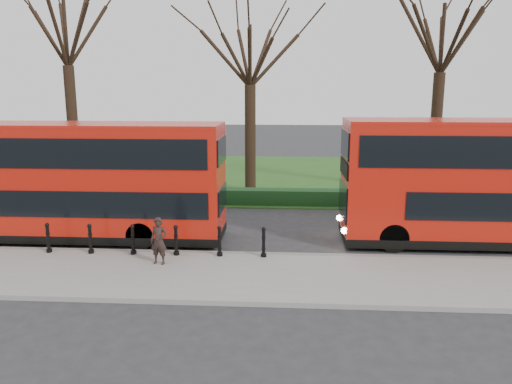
# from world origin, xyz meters

# --- Properties ---
(ground) EXTENTS (120.00, 120.00, 0.00)m
(ground) POSITION_xyz_m (0.00, 0.00, 0.00)
(ground) COLOR #28282B
(ground) RESTS_ON ground
(pavement) EXTENTS (60.00, 4.00, 0.15)m
(pavement) POSITION_xyz_m (0.00, -3.00, 0.07)
(pavement) COLOR gray
(pavement) RESTS_ON ground
(kerb) EXTENTS (60.00, 0.25, 0.16)m
(kerb) POSITION_xyz_m (0.00, -1.00, 0.07)
(kerb) COLOR slate
(kerb) RESTS_ON ground
(grass_verge) EXTENTS (60.00, 18.00, 0.06)m
(grass_verge) POSITION_xyz_m (0.00, 15.00, 0.03)
(grass_verge) COLOR #234918
(grass_verge) RESTS_ON ground
(hedge) EXTENTS (60.00, 0.90, 0.80)m
(hedge) POSITION_xyz_m (0.00, 6.80, 0.40)
(hedge) COLOR black
(hedge) RESTS_ON ground
(yellow_line_outer) EXTENTS (60.00, 0.10, 0.01)m
(yellow_line_outer) POSITION_xyz_m (0.00, -0.70, 0.01)
(yellow_line_outer) COLOR yellow
(yellow_line_outer) RESTS_ON ground
(yellow_line_inner) EXTENTS (60.00, 0.10, 0.01)m
(yellow_line_inner) POSITION_xyz_m (0.00, -0.50, 0.01)
(yellow_line_inner) COLOR yellow
(yellow_line_inner) RESTS_ON ground
(tree_left) EXTENTS (8.08, 8.08, 12.62)m
(tree_left) POSITION_xyz_m (-8.00, 10.00, 9.18)
(tree_left) COLOR black
(tree_left) RESTS_ON ground
(tree_mid) EXTENTS (6.86, 6.86, 10.73)m
(tree_mid) POSITION_xyz_m (2.00, 10.00, 7.79)
(tree_mid) COLOR black
(tree_mid) RESTS_ON ground
(tree_right) EXTENTS (7.60, 7.60, 11.87)m
(tree_right) POSITION_xyz_m (12.00, 10.00, 8.63)
(tree_right) COLOR black
(tree_right) RESTS_ON ground
(bollard_row) EXTENTS (7.64, 0.15, 1.00)m
(bollard_row) POSITION_xyz_m (-0.47, -1.35, 0.65)
(bollard_row) COLOR black
(bollard_row) RESTS_ON pavement
(bus_lead) EXTENTS (11.24, 2.58, 4.47)m
(bus_lead) POSITION_xyz_m (-4.00, 0.74, 2.25)
(bus_lead) COLOR #B0160B
(bus_lead) RESTS_ON ground
(bus_rear) EXTENTS (11.65, 2.67, 4.63)m
(bus_rear) POSITION_xyz_m (11.97, 1.02, 2.33)
(bus_rear) COLOR #B0160B
(bus_rear) RESTS_ON ground
(pedestrian) EXTENTS (0.62, 0.45, 1.55)m
(pedestrian) POSITION_xyz_m (-0.07, -2.24, 0.92)
(pedestrian) COLOR black
(pedestrian) RESTS_ON pavement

